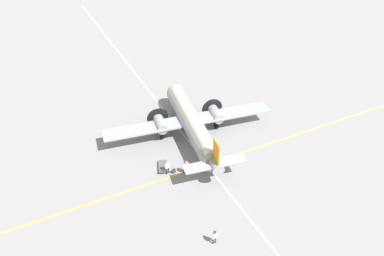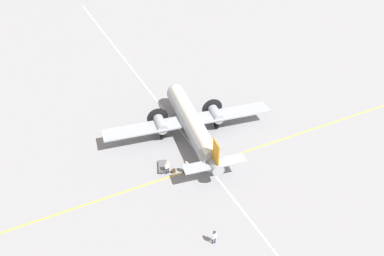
{
  "view_description": "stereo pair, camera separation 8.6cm",
  "coord_description": "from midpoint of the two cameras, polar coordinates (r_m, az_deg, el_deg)",
  "views": [
    {
      "loc": [
        17.08,
        34.69,
        29.81
      ],
      "look_at": [
        0.0,
        0.0,
        1.63
      ],
      "focal_mm": 35.0,
      "sensor_mm": 36.0,
      "label": 1
    },
    {
      "loc": [
        17.0,
        34.72,
        29.81
      ],
      "look_at": [
        0.0,
        0.0,
        1.63
      ],
      "focal_mm": 35.0,
      "sensor_mm": 36.0,
      "label": 2
    }
  ],
  "objects": [
    {
      "name": "airliner_main",
      "position": [
        47.66,
        -0.2,
        1.11
      ],
      "size": [
        22.4,
        18.57,
        5.67
      ],
      "rotation": [
        0.0,
        0.0,
        4.56
      ],
      "color": "#9399A3",
      "rests_on": "ground_plane"
    },
    {
      "name": "crew_foreground",
      "position": [
        36.45,
        3.39,
        -16.12
      ],
      "size": [
        0.56,
        0.28,
        1.66
      ],
      "rotation": [
        0.0,
        0.0,
        -3.17
      ],
      "color": "navy",
      "rests_on": "ground_plane"
    },
    {
      "name": "passenger_boarding",
      "position": [
        43.02,
        -3.83,
        -5.83
      ],
      "size": [
        0.6,
        0.32,
        1.83
      ],
      "rotation": [
        0.0,
        0.0,
        3.46
      ],
      "color": "#2D2D33",
      "rests_on": "ground_plane"
    },
    {
      "name": "ground_plane",
      "position": [
        48.82,
        -0.05,
        -1.55
      ],
      "size": [
        300.0,
        300.0,
        0.0
      ],
      "primitive_type": "plane",
      "color": "gray"
    },
    {
      "name": "baggage_cart",
      "position": [
        44.29,
        -4.52,
        -5.87
      ],
      "size": [
        1.72,
        2.42,
        0.56
      ],
      "rotation": [
        0.0,
        0.0,
        4.37
      ],
      "color": "#56565B",
      "rests_on": "ground_plane"
    },
    {
      "name": "ramp_agent",
      "position": [
        42.93,
        -0.95,
        -5.82
      ],
      "size": [
        0.63,
        0.3,
        1.86
      ],
      "rotation": [
        0.0,
        0.0,
        3.14
      ],
      "color": "navy",
      "rests_on": "ground_plane"
    },
    {
      "name": "suitcase_upright_spare",
      "position": [
        43.58,
        -2.86,
        -6.57
      ],
      "size": [
        0.43,
        0.16,
        0.65
      ],
      "color": "#47331E",
      "rests_on": "ground_plane"
    },
    {
      "name": "apron_line_eastwest",
      "position": [
        45.11,
        3.01,
        -5.33
      ],
      "size": [
        120.0,
        0.16,
        0.01
      ],
      "color": "gold",
      "rests_on": "ground_plane"
    },
    {
      "name": "apron_line_northsouth",
      "position": [
        48.58,
        -0.79,
        -1.76
      ],
      "size": [
        0.16,
        120.0,
        0.01
      ],
      "color": "silver",
      "rests_on": "ground_plane"
    },
    {
      "name": "suitcase_near_door",
      "position": [
        43.65,
        -1.18,
        -6.58
      ],
      "size": [
        0.38,
        0.2,
        0.5
      ],
      "color": "#47331E",
      "rests_on": "ground_plane"
    }
  ]
}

